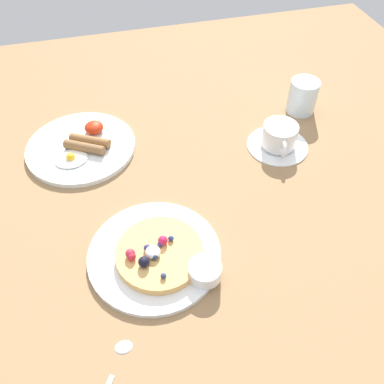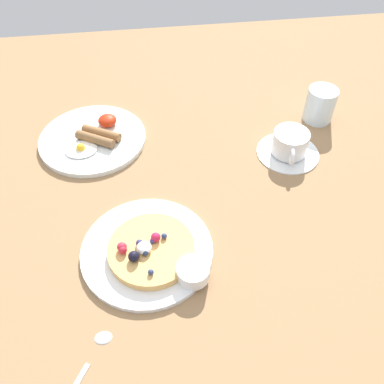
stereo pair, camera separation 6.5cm
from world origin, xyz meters
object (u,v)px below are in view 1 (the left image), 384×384
(coffee_saucer, at_px, (277,145))
(water_glass, at_px, (303,96))
(breakfast_plate, at_px, (81,147))
(syrup_ramekin, at_px, (202,272))
(pancake_plate, at_px, (154,254))
(coffee_cup, at_px, (280,135))
(teaspoon, at_px, (115,367))

(coffee_saucer, height_order, water_glass, water_glass)
(breakfast_plate, bearing_deg, coffee_saucer, -13.39)
(syrup_ramekin, xyz_separation_m, breakfast_plate, (-0.18, 0.40, -0.02))
(breakfast_plate, height_order, coffee_saucer, breakfast_plate)
(pancake_plate, height_order, water_glass, water_glass)
(pancake_plate, xyz_separation_m, water_glass, (0.45, 0.34, 0.04))
(pancake_plate, xyz_separation_m, coffee_saucer, (0.34, 0.23, -0.00))
(pancake_plate, bearing_deg, breakfast_plate, 107.90)
(syrup_ramekin, bearing_deg, pancake_plate, 136.35)
(pancake_plate, relative_size, syrup_ramekin, 4.19)
(breakfast_plate, bearing_deg, syrup_ramekin, -65.93)
(syrup_ramekin, relative_size, coffee_saucer, 0.41)
(pancake_plate, relative_size, breakfast_plate, 0.98)
(syrup_ramekin, xyz_separation_m, coffee_cup, (0.27, 0.29, 0.01))
(pancake_plate, xyz_separation_m, coffee_cup, (0.34, 0.23, 0.03))
(teaspoon, xyz_separation_m, water_glass, (0.54, 0.52, 0.04))
(teaspoon, bearing_deg, coffee_cup, 43.10)
(coffee_cup, xyz_separation_m, water_glass, (0.11, 0.12, 0.01))
(syrup_ramekin, bearing_deg, coffee_saucer, 47.92)
(breakfast_plate, bearing_deg, pancake_plate, -72.10)
(pancake_plate, bearing_deg, coffee_cup, 33.68)
(coffee_saucer, xyz_separation_m, teaspoon, (-0.43, -0.41, -0.00))
(teaspoon, bearing_deg, water_glass, 43.89)
(pancake_plate, distance_m, coffee_saucer, 0.41)
(coffee_cup, bearing_deg, coffee_saucer, 76.49)
(breakfast_plate, xyz_separation_m, teaspoon, (0.01, -0.51, -0.00))
(teaspoon, bearing_deg, breakfast_plate, 91.29)
(coffee_cup, relative_size, water_glass, 1.27)
(syrup_ramekin, height_order, teaspoon, syrup_ramekin)
(syrup_ramekin, distance_m, breakfast_plate, 0.44)
(syrup_ramekin, height_order, coffee_cup, coffee_cup)
(water_glass, bearing_deg, coffee_cup, -133.17)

